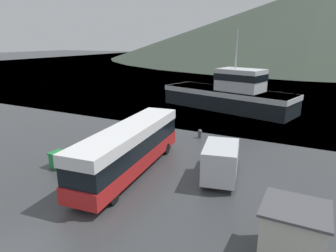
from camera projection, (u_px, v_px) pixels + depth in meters
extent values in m
plane|color=#383A3D|center=(18.00, 252.00, 13.38)|extent=(400.00, 400.00, 0.00)
plane|color=slate|center=(296.00, 61.00, 133.68)|extent=(240.00, 240.00, 0.00)
cone|color=#333D33|center=(320.00, 21.00, 157.23)|extent=(219.43, 219.43, 36.80)
cube|color=red|center=(130.00, 159.00, 21.20)|extent=(3.80, 12.32, 1.02)
cube|color=black|center=(130.00, 145.00, 20.90)|extent=(3.73, 12.08, 1.17)
cube|color=white|center=(129.00, 132.00, 20.63)|extent=(3.80, 12.32, 0.73)
cube|color=black|center=(162.00, 125.00, 26.42)|extent=(2.20, 0.30, 1.58)
cylinder|color=black|center=(142.00, 145.00, 25.53)|extent=(0.40, 0.93, 0.90)
cylinder|color=black|center=(166.00, 148.00, 24.78)|extent=(0.40, 0.93, 0.90)
cylinder|color=black|center=(81.00, 190.00, 17.91)|extent=(0.40, 0.93, 0.90)
cylinder|color=black|center=(113.00, 197.00, 17.16)|extent=(0.40, 0.93, 0.90)
cube|color=silver|center=(220.00, 161.00, 19.67)|extent=(2.87, 4.04, 2.16)
cube|color=silver|center=(223.00, 154.00, 22.24)|extent=(2.43, 1.99, 1.19)
cube|color=black|center=(223.00, 145.00, 21.25)|extent=(1.80, 0.44, 0.76)
cylinder|color=black|center=(210.00, 161.00, 22.44)|extent=(0.36, 0.73, 0.70)
cylinder|color=black|center=(236.00, 164.00, 21.97)|extent=(0.36, 0.73, 0.70)
cylinder|color=black|center=(203.00, 180.00, 19.42)|extent=(0.36, 0.73, 0.70)
cylinder|color=black|center=(234.00, 184.00, 18.95)|extent=(0.36, 0.73, 0.70)
cube|color=black|center=(227.00, 99.00, 40.80)|extent=(18.67, 9.62, 2.63)
cube|color=silver|center=(228.00, 92.00, 40.52)|extent=(18.86, 9.72, 0.66)
cube|color=silver|center=(240.00, 80.00, 38.89)|extent=(6.48, 5.03, 2.86)
cube|color=black|center=(241.00, 77.00, 38.77)|extent=(6.62, 5.16, 0.86)
cylinder|color=#B2B2B7|center=(236.00, 49.00, 38.36)|extent=(0.20, 0.20, 4.92)
cube|color=green|center=(61.00, 160.00, 22.15)|extent=(1.35, 1.01, 1.02)
cube|color=#227D3C|center=(60.00, 153.00, 22.00)|extent=(1.49, 1.11, 0.11)
cube|color=beige|center=(293.00, 234.00, 12.70)|extent=(2.47, 2.35, 2.35)
cube|color=#4C4C51|center=(296.00, 208.00, 12.36)|extent=(2.71, 2.58, 0.12)
cylinder|color=#4C4C51|center=(200.00, 135.00, 28.81)|extent=(0.36, 0.36, 0.55)
sphere|color=#4C4C51|center=(200.00, 131.00, 28.70)|extent=(0.41, 0.41, 0.41)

